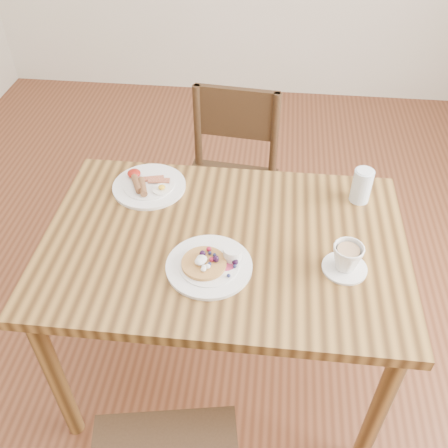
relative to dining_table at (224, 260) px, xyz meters
name	(u,v)px	position (x,y,z in m)	size (l,w,h in m)	color
ground	(224,364)	(0.00, 0.00, -0.65)	(5.00, 5.00, 0.00)	#5A2D19
dining_table	(224,260)	(0.00, 0.00, 0.00)	(1.20, 0.80, 0.75)	olive
chair_far	(230,179)	(-0.05, 0.67, -0.16)	(0.46, 0.46, 0.88)	#372414
pancake_plate	(211,264)	(-0.03, -0.13, 0.11)	(0.27, 0.27, 0.06)	white
breakfast_plate	(148,185)	(-0.31, 0.25, 0.11)	(0.27, 0.27, 0.04)	white
teacup_saucer	(347,259)	(0.39, -0.09, 0.14)	(0.14, 0.14, 0.10)	white
water_glass	(362,186)	(0.46, 0.26, 0.16)	(0.07, 0.07, 0.13)	silver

